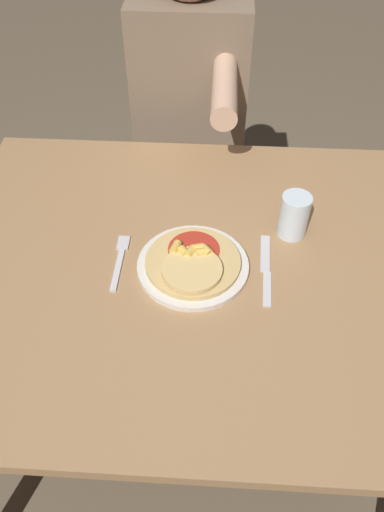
{
  "coord_description": "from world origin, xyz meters",
  "views": [
    {
      "loc": [
        0.04,
        -0.79,
        1.62
      ],
      "look_at": [
        -0.0,
        -0.01,
        0.8
      ],
      "focal_mm": 35.0,
      "sensor_mm": 36.0,
      "label": 1
    }
  ],
  "objects_px": {
    "plate": "(192,266)",
    "pizza": "(192,262)",
    "knife": "(266,270)",
    "person_diner": "(191,108)",
    "drinking_glass": "(294,216)",
    "fork": "(120,258)",
    "dining_table": "(193,290)"
  },
  "relations": [
    {
      "from": "plate",
      "to": "pizza",
      "type": "height_order",
      "value": "pizza"
    },
    {
      "from": "pizza",
      "to": "person_diner",
      "type": "xyz_separation_m",
      "value": [
        -0.05,
        0.74,
        -0.03
      ]
    },
    {
      "from": "dining_table",
      "to": "fork",
      "type": "distance_m",
      "value": 0.2
    },
    {
      "from": "knife",
      "to": "fork",
      "type": "bearing_deg",
      "value": 177.08
    },
    {
      "from": "pizza",
      "to": "fork",
      "type": "height_order",
      "value": "pizza"
    },
    {
      "from": "dining_table",
      "to": "plate",
      "type": "height_order",
      "value": "plate"
    },
    {
      "from": "drinking_glass",
      "to": "person_diner",
      "type": "height_order",
      "value": "person_diner"
    },
    {
      "from": "plate",
      "to": "fork",
      "type": "relative_size",
      "value": 1.49
    },
    {
      "from": "drinking_glass",
      "to": "person_diner",
      "type": "xyz_separation_m",
      "value": [
        -0.29,
        0.6,
        -0.07
      ]
    },
    {
      "from": "plate",
      "to": "drinking_glass",
      "type": "distance_m",
      "value": 0.28
    },
    {
      "from": "fork",
      "to": "drinking_glass",
      "type": "relative_size",
      "value": 1.54
    },
    {
      "from": "fork",
      "to": "dining_table",
      "type": "bearing_deg",
      "value": -0.99
    },
    {
      "from": "pizza",
      "to": "drinking_glass",
      "type": "relative_size",
      "value": 1.95
    },
    {
      "from": "dining_table",
      "to": "pizza",
      "type": "xyz_separation_m",
      "value": [
        -0.0,
        -0.02,
        0.12
      ]
    },
    {
      "from": "drinking_glass",
      "to": "knife",
      "type": "bearing_deg",
      "value": -116.69
    },
    {
      "from": "plate",
      "to": "dining_table",
      "type": "bearing_deg",
      "value": 81.41
    },
    {
      "from": "person_diner",
      "to": "fork",
      "type": "bearing_deg",
      "value": -99.85
    },
    {
      "from": "fork",
      "to": "knife",
      "type": "relative_size",
      "value": 0.79
    },
    {
      "from": "plate",
      "to": "knife",
      "type": "height_order",
      "value": "plate"
    },
    {
      "from": "dining_table",
      "to": "person_diner",
      "type": "distance_m",
      "value": 0.73
    },
    {
      "from": "fork",
      "to": "person_diner",
      "type": "bearing_deg",
      "value": 80.15
    },
    {
      "from": "fork",
      "to": "person_diner",
      "type": "distance_m",
      "value": 0.73
    },
    {
      "from": "knife",
      "to": "person_diner",
      "type": "relative_size",
      "value": 0.17
    },
    {
      "from": "dining_table",
      "to": "plate",
      "type": "xyz_separation_m",
      "value": [
        -0.0,
        -0.01,
        0.11
      ]
    },
    {
      "from": "plate",
      "to": "knife",
      "type": "xyz_separation_m",
      "value": [
        0.17,
        0.0,
        -0.0
      ]
    },
    {
      "from": "dining_table",
      "to": "knife",
      "type": "height_order",
      "value": "knife"
    },
    {
      "from": "plate",
      "to": "person_diner",
      "type": "relative_size",
      "value": 0.2
    },
    {
      "from": "plate",
      "to": "knife",
      "type": "bearing_deg",
      "value": 0.02
    },
    {
      "from": "dining_table",
      "to": "pizza",
      "type": "relative_size",
      "value": 5.54
    },
    {
      "from": "pizza",
      "to": "drinking_glass",
      "type": "height_order",
      "value": "drinking_glass"
    },
    {
      "from": "pizza",
      "to": "fork",
      "type": "xyz_separation_m",
      "value": [
        -0.17,
        0.02,
        -0.02
      ]
    },
    {
      "from": "fork",
      "to": "drinking_glass",
      "type": "distance_m",
      "value": 0.43
    }
  ]
}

